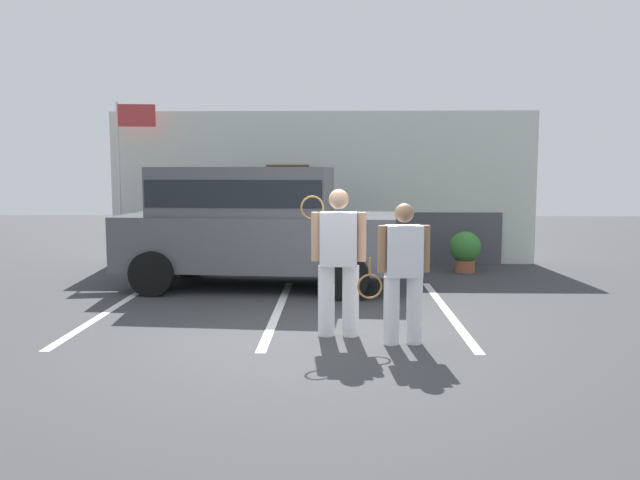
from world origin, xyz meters
TOP-DOWN VIEW (x-y plane):
  - ground_plane at (0.00, 0.00)m, footprint 40.00×40.00m
  - parking_stripe_0 at (-2.95, 1.50)m, footprint 0.12×4.40m
  - parking_stripe_1 at (-0.53, 1.50)m, footprint 0.12×4.40m
  - parking_stripe_2 at (1.89, 1.50)m, footprint 0.12×4.40m
  - house_frontage at (-0.01, 6.24)m, footprint 9.01×0.40m
  - parked_suv at (-1.12, 3.32)m, footprint 4.74×2.46m
  - tennis_player_man at (0.33, 0.09)m, footprint 0.79×0.29m
  - tennis_player_woman at (1.07, -0.26)m, footprint 0.87×0.30m
  - potted_plant_by_porch at (2.82, 5.01)m, footprint 0.61×0.61m
  - flag_pole at (-3.99, 5.64)m, footprint 0.80×0.13m

SIDE VIEW (x-z plane):
  - ground_plane at x=0.00m, z-range 0.00..0.00m
  - parking_stripe_0 at x=-2.95m, z-range 0.00..0.01m
  - parking_stripe_1 at x=-0.53m, z-range 0.00..0.01m
  - parking_stripe_2 at x=1.89m, z-range 0.00..0.01m
  - potted_plant_by_porch at x=2.82m, z-range 0.04..0.84m
  - tennis_player_woman at x=1.07m, z-range 0.03..1.66m
  - tennis_player_man at x=0.33m, z-range 0.04..1.82m
  - parked_suv at x=-1.12m, z-range 0.12..2.17m
  - house_frontage at x=-0.01m, z-range -0.10..3.12m
  - flag_pole at x=-3.99m, z-range 0.63..4.00m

